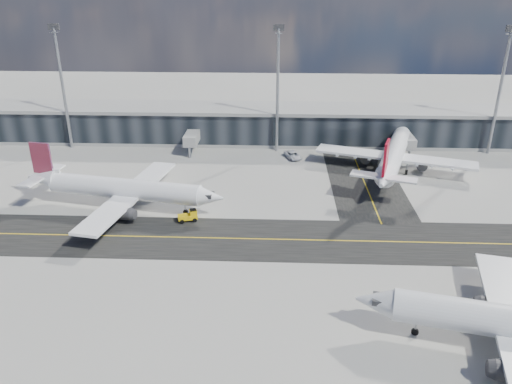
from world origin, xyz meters
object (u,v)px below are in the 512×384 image
(service_van, at_px, (293,155))
(airliner_af, at_px, (122,189))
(baggage_tug, at_px, (189,216))
(airliner_redtail, at_px, (394,155))

(service_van, bearing_deg, airliner_af, -162.30)
(service_van, bearing_deg, baggage_tug, -143.41)
(airliner_af, bearing_deg, service_van, 141.92)
(baggage_tug, bearing_deg, airliner_redtail, 105.01)
(airliner_af, distance_m, airliner_redtail, 56.00)
(airliner_af, xyz_separation_m, airliner_redtail, (52.35, 19.87, 0.19))
(airliner_redtail, bearing_deg, baggage_tug, -129.39)
(airliner_redtail, xyz_separation_m, service_van, (-21.01, 7.76, -3.11))
(airliner_redtail, distance_m, baggage_tug, 46.72)
(airliner_af, bearing_deg, airliner_redtail, 121.31)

